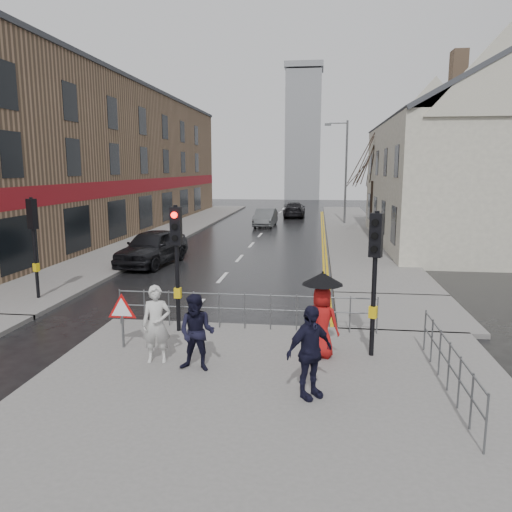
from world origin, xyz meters
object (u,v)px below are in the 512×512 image
(pedestrian_a, at_px, (156,324))
(pedestrian_d, at_px, (310,352))
(pedestrian_b, at_px, (197,333))
(car_mid, at_px, (265,218))
(car_parked, at_px, (152,247))
(pedestrian_with_umbrella, at_px, (322,311))

(pedestrian_a, height_order, pedestrian_d, pedestrian_d)
(pedestrian_b, relative_size, car_mid, 0.41)
(pedestrian_d, distance_m, car_parked, 15.29)
(pedestrian_d, distance_m, car_mid, 29.81)
(pedestrian_d, bearing_deg, pedestrian_a, 117.95)
(pedestrian_b, distance_m, car_mid, 28.57)
(pedestrian_with_umbrella, bearing_deg, car_mid, 98.73)
(car_mid, bearing_deg, pedestrian_d, -80.33)
(car_mid, bearing_deg, pedestrian_a, -86.93)
(pedestrian_a, xyz_separation_m, pedestrian_with_umbrella, (3.69, 0.78, 0.22))
(pedestrian_a, bearing_deg, pedestrian_with_umbrella, 2.68)
(pedestrian_d, bearing_deg, car_mid, 57.08)
(pedestrian_with_umbrella, xyz_separation_m, pedestrian_d, (-0.24, -2.14, -0.20))
(pedestrian_d, bearing_deg, car_parked, 79.21)
(pedestrian_d, relative_size, car_parked, 0.38)
(pedestrian_b, height_order, pedestrian_d, pedestrian_d)
(car_parked, bearing_deg, pedestrian_b, -59.34)
(pedestrian_b, height_order, pedestrian_with_umbrella, pedestrian_with_umbrella)
(car_parked, bearing_deg, car_mid, 85.29)
(pedestrian_a, distance_m, car_mid, 28.19)
(pedestrian_with_umbrella, xyz_separation_m, car_parked, (-7.83, 11.13, -0.42))
(pedestrian_a, bearing_deg, car_parked, 99.85)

